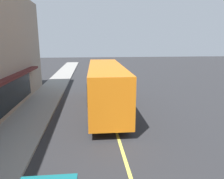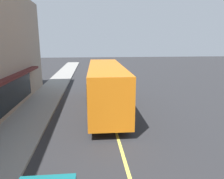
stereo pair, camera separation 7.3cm
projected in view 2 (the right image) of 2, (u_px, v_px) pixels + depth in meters
ground at (111, 114)px, 15.28m from camera, size 120.00×120.00×0.00m
sidewalk at (31, 116)px, 14.66m from camera, size 80.00×2.95×0.15m
lane_centre_stripe at (111, 114)px, 15.28m from camera, size 36.00×0.16×0.01m
bus at (106, 85)px, 15.90m from camera, size 11.19×2.82×3.50m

